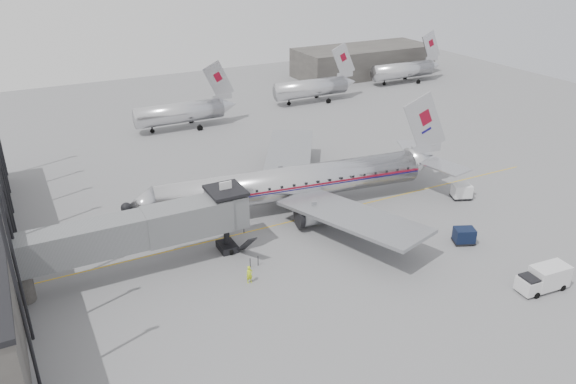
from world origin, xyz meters
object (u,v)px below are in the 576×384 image
service_van (544,278)px  baggage_cart_white (462,191)px  ramp_worker (249,275)px  baggage_cart_navy (464,235)px  airliner (298,182)px

service_van → baggage_cart_white: service_van is taller
ramp_worker → baggage_cart_navy: bearing=-10.8°
airliner → baggage_cart_navy: airliner is taller
airliner → baggage_cart_navy: size_ratio=15.04×
airliner → baggage_cart_navy: bearing=-46.9°
airliner → baggage_cart_white: (17.98, -6.91, -2.08)m
airliner → ramp_worker: bearing=-126.7°
service_van → baggage_cart_navy: bearing=96.8°
baggage_cart_navy → baggage_cart_white: bearing=71.5°
baggage_cart_white → baggage_cart_navy: bearing=-110.6°
ramp_worker → baggage_cart_white: bearing=7.1°
airliner → baggage_cart_white: bearing=-13.9°
baggage_cart_white → ramp_worker: size_ratio=1.59×
airliner → service_van: (11.17, -24.20, -1.85)m
airliner → service_van: 26.72m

